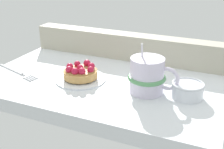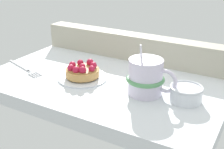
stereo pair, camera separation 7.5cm
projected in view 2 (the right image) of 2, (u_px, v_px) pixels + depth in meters
The scene contains 7 objects.
ground_plane at pixel (106, 84), 81.42cm from camera, with size 64.94×41.27×3.68cm, color silver.
window_rail_back at pixel (134, 47), 93.29cm from camera, with size 63.64×5.69×8.05cm, color #B2AD99.
dessert_plate at pixel (83, 77), 80.25cm from camera, with size 13.55×13.55×0.81cm.
raspberry_tart at pixel (82, 71), 79.44cm from camera, with size 9.13×9.13×3.80cm.
coffee_mug at pixel (146, 77), 70.18cm from camera, with size 12.61×9.35×12.30cm.
dessert_fork at pixel (24, 68), 86.86cm from camera, with size 17.01×6.70×0.60cm.
sugar_bowl at pixel (186, 93), 67.67cm from camera, with size 7.77×7.77×3.72cm.
Camera 2 is at (38.28, -63.13, 32.64)cm, focal length 47.03 mm.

